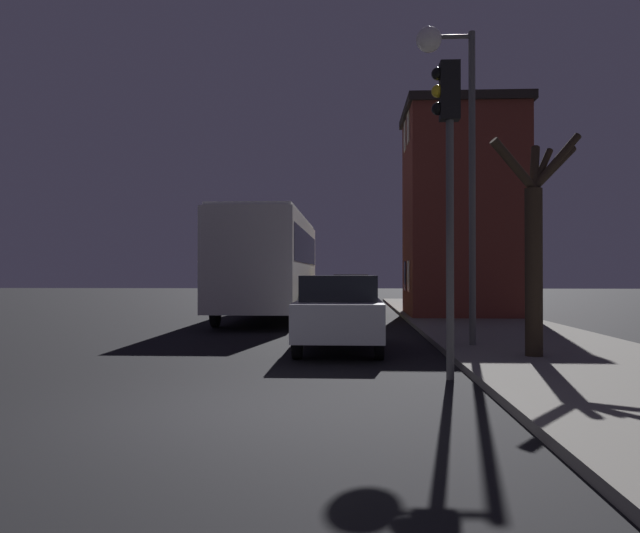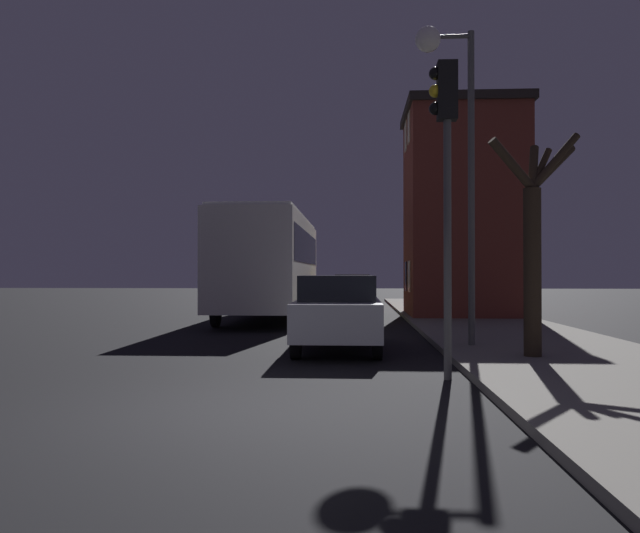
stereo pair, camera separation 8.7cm
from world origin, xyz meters
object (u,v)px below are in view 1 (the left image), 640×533
Objects in this scene: bus at (270,259)px; car_mid_lane at (345,296)px; bare_tree at (535,240)px; car_far_lane at (351,289)px; streetlamp at (448,105)px; traffic_light at (448,153)px; car_near_lane at (339,311)px.

bus is 3.18m from car_mid_lane.
bare_tree reaches higher than car_far_lane.
bare_tree is 0.87× the size of car_far_lane.
bare_tree is 19.98m from car_far_lane.
car_mid_lane is at bearing 103.11° from streetlamp.
bus is at bearing -156.54° from car_mid_lane.
streetlamp is 3.63m from bare_tree.
streetlamp is 1.64× the size of bare_tree.
traffic_light reaches higher than bus.
bare_tree is 12.21m from car_mid_lane.
streetlamp is 1.38× the size of traffic_light.
bare_tree is (1.31, -1.67, -2.95)m from streetlamp.
streetlamp is 4.01m from traffic_light.
traffic_light is 0.47× the size of bus.
traffic_light is at bearing -63.32° from car_near_lane.
car_mid_lane is at bearing 23.46° from bus.
streetlamp is 18.62m from car_far_lane.
car_far_lane is (-1.52, 21.56, -2.65)m from traffic_light.
car_far_lane is at bearing 89.32° from car_near_lane.
bare_tree is at bearing -59.04° from bus.
bare_tree reaches higher than car_mid_lane.
car_mid_lane is (-0.01, 10.04, -0.05)m from car_near_lane.
traffic_light reaches higher than car_far_lane.
traffic_light is 1.10× the size of car_mid_lane.
traffic_light is at bearing -70.47° from bus.
bare_tree is 12.16m from bus.
car_near_lane is (-3.61, 1.54, -1.40)m from bare_tree.
traffic_light is at bearing -134.34° from bare_tree.
bus is at bearing 119.42° from streetlamp.
traffic_light is 1.04× the size of car_far_lane.
streetlamp is 11.08m from car_mid_lane.
bare_tree is at bearing 45.66° from traffic_light.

